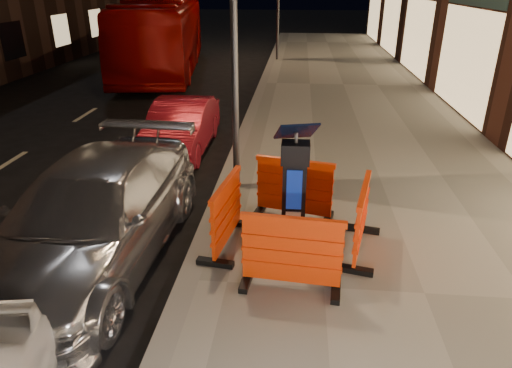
# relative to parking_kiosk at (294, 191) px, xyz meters

# --- Properties ---
(ground_plane) EXTENTS (120.00, 120.00, 0.00)m
(ground_plane) POSITION_rel_parking_kiosk_xyz_m (-1.33, -0.92, -1.05)
(ground_plane) COLOR black
(ground_plane) RESTS_ON ground
(sidewalk) EXTENTS (6.00, 60.00, 0.15)m
(sidewalk) POSITION_rel_parking_kiosk_xyz_m (1.67, -0.92, -0.97)
(sidewalk) COLOR gray
(sidewalk) RESTS_ON ground
(kerb) EXTENTS (0.30, 60.00, 0.15)m
(kerb) POSITION_rel_parking_kiosk_xyz_m (-1.33, -0.92, -0.97)
(kerb) COLOR slate
(kerb) RESTS_ON ground
(parking_kiosk) EXTENTS (0.66, 0.66, 1.79)m
(parking_kiosk) POSITION_rel_parking_kiosk_xyz_m (0.00, 0.00, 0.00)
(parking_kiosk) COLOR black
(parking_kiosk) RESTS_ON sidewalk
(barrier_front) EXTENTS (1.33, 0.65, 1.00)m
(barrier_front) POSITION_rel_parking_kiosk_xyz_m (0.00, -0.95, -0.40)
(barrier_front) COLOR #F43707
(barrier_front) RESTS_ON sidewalk
(barrier_back) EXTENTS (1.37, 0.81, 1.00)m
(barrier_back) POSITION_rel_parking_kiosk_xyz_m (0.00, 0.95, -0.40)
(barrier_back) COLOR #F43707
(barrier_back) RESTS_ON sidewalk
(barrier_kerbside) EXTENTS (0.71, 1.35, 1.00)m
(barrier_kerbside) POSITION_rel_parking_kiosk_xyz_m (-0.95, 0.00, -0.40)
(barrier_kerbside) COLOR #F43707
(barrier_kerbside) RESTS_ON sidewalk
(barrier_bldgside) EXTENTS (0.79, 1.37, 1.00)m
(barrier_bldgside) POSITION_rel_parking_kiosk_xyz_m (0.95, 0.00, -0.40)
(barrier_bldgside) COLOR #F43707
(barrier_bldgside) RESTS_ON sidewalk
(car_silver) EXTENTS (2.23, 5.02, 1.43)m
(car_silver) POSITION_rel_parking_kiosk_xyz_m (-2.78, -0.33, -1.05)
(car_silver) COLOR silver
(car_silver) RESTS_ON ground
(car_red) EXTENTS (1.27, 3.58, 1.18)m
(car_red) POSITION_rel_parking_kiosk_xyz_m (-2.67, 4.25, -1.05)
(car_red) COLOR maroon
(car_red) RESTS_ON ground
(bus_doubledecker) EXTENTS (4.28, 11.40, 3.10)m
(bus_doubledecker) POSITION_rel_parking_kiosk_xyz_m (-5.84, 14.15, -1.05)
(bus_doubledecker) COLOR #920502
(bus_doubledecker) RESTS_ON ground
(street_lamp_mid) EXTENTS (0.12, 0.12, 6.00)m
(street_lamp_mid) POSITION_rel_parking_kiosk_xyz_m (-1.08, 2.08, 2.10)
(street_lamp_mid) COLOR #3F3F44
(street_lamp_mid) RESTS_ON sidewalk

